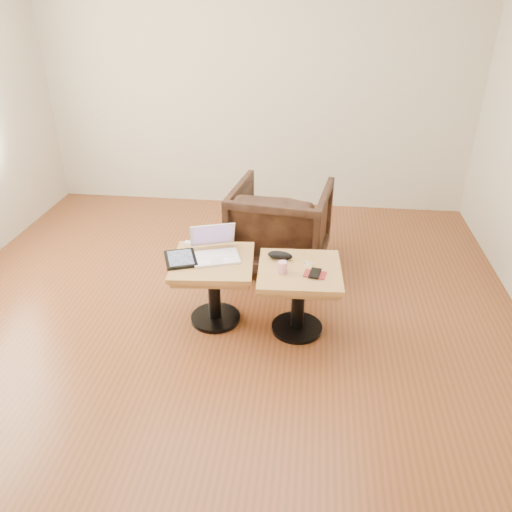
# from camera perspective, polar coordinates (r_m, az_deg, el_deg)

# --- Properties ---
(room_shell) EXTENTS (4.52, 4.52, 2.71)m
(room_shell) POSITION_cam_1_polar(r_m,az_deg,el_deg) (3.19, -4.89, 13.15)
(room_shell) COLOR brown
(room_shell) RESTS_ON ground
(side_table_left) EXTENTS (0.61, 0.61, 0.51)m
(side_table_left) POSITION_cam_1_polar(r_m,az_deg,el_deg) (3.55, -4.87, -2.23)
(side_table_left) COLOR black
(side_table_left) RESTS_ON ground
(side_table_right) EXTENTS (0.59, 0.59, 0.51)m
(side_table_right) POSITION_cam_1_polar(r_m,az_deg,el_deg) (3.45, 4.93, -3.26)
(side_table_right) COLOR black
(side_table_right) RESTS_ON ground
(laptop) EXTENTS (0.40, 0.39, 0.21)m
(laptop) POSITION_cam_1_polar(r_m,az_deg,el_deg) (3.52, -4.72, 0.68)
(laptop) COLOR white
(laptop) RESTS_ON side_table_left
(tablet) EXTENTS (0.29, 0.32, 0.02)m
(tablet) POSITION_cam_1_polar(r_m,az_deg,el_deg) (3.51, -8.61, -0.31)
(tablet) COLOR black
(tablet) RESTS_ON side_table_left
(charging_adapter) EXTENTS (0.05, 0.05, 0.02)m
(charging_adapter) POSITION_cam_1_polar(r_m,az_deg,el_deg) (3.70, -7.82, 1.47)
(charging_adapter) COLOR white
(charging_adapter) RESTS_ON side_table_left
(glasses_case) EXTENTS (0.19, 0.11, 0.06)m
(glasses_case) POSITION_cam_1_polar(r_m,az_deg,el_deg) (3.48, 2.77, 0.08)
(glasses_case) COLOR black
(glasses_case) RESTS_ON side_table_right
(striped_cup) EXTENTS (0.08, 0.08, 0.08)m
(striped_cup) POSITION_cam_1_polar(r_m,az_deg,el_deg) (3.30, 3.05, -1.30)
(striped_cup) COLOR #ED477D
(striped_cup) RESTS_ON side_table_right
(earbuds_tangle) EXTENTS (0.08, 0.05, 0.02)m
(earbuds_tangle) POSITION_cam_1_polar(r_m,az_deg,el_deg) (3.44, 6.06, -0.83)
(earbuds_tangle) COLOR white
(earbuds_tangle) RESTS_ON side_table_right
(phone_on_sleeve) EXTENTS (0.16, 0.14, 0.02)m
(phone_on_sleeve) POSITION_cam_1_polar(r_m,az_deg,el_deg) (3.32, 6.76, -2.02)
(phone_on_sleeve) COLOR maroon
(phone_on_sleeve) RESTS_ON side_table_right
(armchair) EXTENTS (0.89, 0.91, 0.74)m
(armchair) POSITION_cam_1_polar(r_m,az_deg,el_deg) (4.31, 2.82, 3.52)
(armchair) COLOR black
(armchair) RESTS_ON ground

